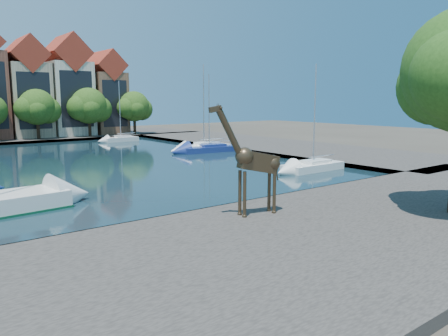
{
  "coord_description": "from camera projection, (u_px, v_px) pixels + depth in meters",
  "views": [
    {
      "loc": [
        -15.99,
        -19.4,
        6.46
      ],
      "look_at": [
        -1.99,
        -1.15,
        2.84
      ],
      "focal_mm": 35.0,
      "sensor_mm": 36.0,
      "label": 1
    }
  ],
  "objects": [
    {
      "name": "ground",
      "position": [
        239.0,
        210.0,
        25.82
      ],
      "size": [
        160.0,
        160.0,
        0.0
      ],
      "primitive_type": "plane",
      "color": "#38332B",
      "rests_on": "ground"
    },
    {
      "name": "water_basin",
      "position": [
        90.0,
        163.0,
        44.62
      ],
      "size": [
        38.0,
        50.0,
        0.08
      ],
      "primitive_type": "cube",
      "color": "black",
      "rests_on": "ground"
    },
    {
      "name": "near_quay",
      "position": [
        334.0,
        234.0,
        20.29
      ],
      "size": [
        50.0,
        14.0,
        0.5
      ],
      "primitive_type": "cube",
      "color": "#45413C",
      "rests_on": "ground"
    },
    {
      "name": "far_quay",
      "position": [
        16.0,
        139.0,
        69.67
      ],
      "size": [
        60.0,
        16.0,
        0.5
      ],
      "primitive_type": "cube",
      "color": "#45413C",
      "rests_on": "ground"
    },
    {
      "name": "right_quay",
      "position": [
        269.0,
        145.0,
        59.62
      ],
      "size": [
        14.0,
        52.0,
        0.5
      ],
      "primitive_type": "cube",
      "color": "#45413C",
      "rests_on": "ground"
    },
    {
      "name": "townhouse_east_inner",
      "position": [
        27.0,
        91.0,
        69.7
      ],
      "size": [
        5.94,
        9.18,
        15.79
      ],
      "color": "tan",
      "rests_on": "far_quay"
    },
    {
      "name": "townhouse_east_mid",
      "position": [
        67.0,
        89.0,
        73.55
      ],
      "size": [
        6.43,
        9.18,
        16.65
      ],
      "color": "beige",
      "rests_on": "far_quay"
    },
    {
      "name": "townhouse_east_end",
      "position": [
        105.0,
        96.0,
        77.61
      ],
      "size": [
        5.44,
        9.18,
        14.43
      ],
      "color": "brown",
      "rests_on": "far_quay"
    },
    {
      "name": "far_tree_mid_east",
      "position": [
        38.0,
        108.0,
        65.86
      ],
      "size": [
        7.02,
        5.4,
        7.52
      ],
      "color": "#332114",
      "rests_on": "far_quay"
    },
    {
      "name": "far_tree_east",
      "position": [
        89.0,
        107.0,
        70.66
      ],
      "size": [
        7.54,
        5.8,
        7.84
      ],
      "color": "#332114",
      "rests_on": "far_quay"
    },
    {
      "name": "far_tree_far_east",
      "position": [
        135.0,
        107.0,
        75.48
      ],
      "size": [
        6.76,
        5.2,
        7.36
      ],
      "color": "#332114",
      "rests_on": "far_quay"
    },
    {
      "name": "giraffe_statue",
      "position": [
        253.0,
        162.0,
        22.4
      ],
      "size": [
        3.98,
        1.11,
        5.69
      ],
      "color": "#3D2F1E",
      "rests_on": "near_quay"
    },
    {
      "name": "sailboat_right_a",
      "position": [
        313.0,
        165.0,
        39.48
      ],
      "size": [
        6.33,
        2.32,
        9.46
      ],
      "color": "white",
      "rests_on": "water_basin"
    },
    {
      "name": "sailboat_right_b",
      "position": [
        209.0,
        148.0,
        53.54
      ],
      "size": [
        7.34,
        3.28,
        9.34
      ],
      "color": "navy",
      "rests_on": "water_basin"
    },
    {
      "name": "sailboat_right_c",
      "position": [
        204.0,
        146.0,
        54.41
      ],
      "size": [
        6.69,
        2.5,
        10.58
      ],
      "color": "white",
      "rests_on": "water_basin"
    },
    {
      "name": "sailboat_right_d",
      "position": [
        121.0,
        138.0,
        66.68
      ],
      "size": [
        5.28,
        2.02,
        9.13
      ],
      "color": "silver",
      "rests_on": "water_basin"
    }
  ]
}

